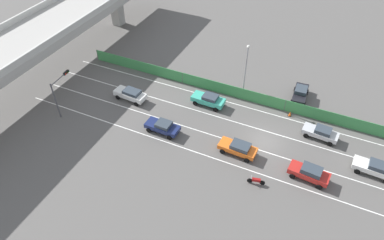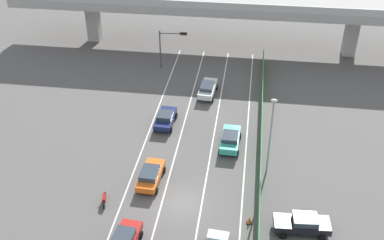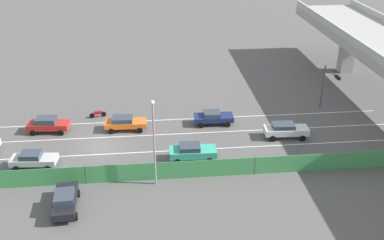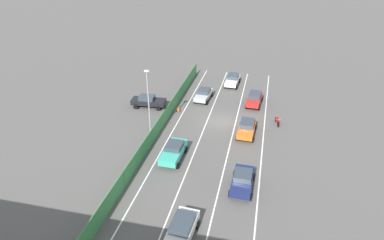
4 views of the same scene
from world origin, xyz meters
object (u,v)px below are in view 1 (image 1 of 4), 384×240
object	(u,v)px
car_sedan_navy	(163,126)
traffic_light	(60,88)
motorcycle	(256,181)
traffic_cone	(290,114)
car_sedan_silver	(321,132)
car_taxi_orange	(238,148)
car_sedan_white	(375,168)
car_hatchback_white	(131,94)
street_lamp	(246,67)
car_sedan_red	(310,173)
car_taxi_teal	(209,99)
parked_sedan_dark	(300,93)

from	to	relation	value
car_sedan_navy	traffic_light	distance (m)	14.17
motorcycle	traffic_cone	world-z (taller)	motorcycle
car_sedan_silver	car_sedan_navy	bearing A→B (deg)	111.71
car_taxi_orange	traffic_cone	bearing A→B (deg)	-23.25
car_taxi_orange	car_sedan_white	distance (m)	15.16
car_hatchback_white	car_taxi_orange	size ratio (longest dim) A/B	1.04
street_lamp	car_taxi_orange	bearing A→B (deg)	-164.01
car_sedan_red	traffic_light	size ratio (longest dim) A/B	0.85
motorcycle	traffic_light	size ratio (longest dim) A/B	0.36
motorcycle	street_lamp	bearing A→B (deg)	24.18
motorcycle	car_sedan_white	bearing A→B (deg)	-58.90
car_taxi_teal	traffic_light	world-z (taller)	traffic_light
car_sedan_silver	motorcycle	size ratio (longest dim) A/B	2.28
car_sedan_white	motorcycle	size ratio (longest dim) A/B	2.37
car_sedan_white	street_lamp	xyz separation A→B (m)	(7.23, 17.82, 3.94)
car_hatchback_white	traffic_cone	size ratio (longest dim) A/B	6.48
car_taxi_teal	car_hatchback_white	xyz separation A→B (m)	(-3.49, 10.28, 0.01)
traffic_light	traffic_cone	xyz separation A→B (m)	(11.68, -27.54, -3.46)
car_sedan_navy	car_sedan_white	size ratio (longest dim) A/B	0.96
car_taxi_teal	street_lamp	distance (m)	6.56
car_sedan_navy	traffic_light	xyz separation A→B (m)	(-1.92, 13.73, 2.95)
car_taxi_teal	car_sedan_red	size ratio (longest dim) A/B	1.02
car_hatchback_white	traffic_light	xyz separation A→B (m)	(-5.82, 6.55, 2.88)
motorcycle	car_taxi_orange	bearing A→B (deg)	43.60
car_taxi_teal	car_sedan_red	world-z (taller)	car_sedan_red
car_hatchback_white	car_sedan_silver	size ratio (longest dim) A/B	1.07
traffic_cone	traffic_light	bearing A→B (deg)	112.99
car_sedan_silver	traffic_cone	bearing A→B (deg)	59.63
car_taxi_teal	car_hatchback_white	distance (m)	10.85
traffic_cone	street_lamp	bearing A→B (deg)	78.82
car_taxi_teal	motorcycle	xyz separation A→B (m)	(-10.38, -10.00, -0.45)
car_hatchback_white	car_sedan_red	distance (m)	25.56
car_sedan_white	traffic_light	distance (m)	38.85
car_sedan_navy	parked_sedan_dark	bearing A→B (deg)	-45.19
street_lamp	traffic_light	bearing A→B (deg)	122.57
car_taxi_teal	car_taxi_orange	xyz separation A→B (m)	(-6.93, -6.71, -0.03)
car_hatchback_white	traffic_light	distance (m)	9.22
traffic_light	car_taxi_orange	bearing A→B (deg)	-84.23
car_taxi_orange	traffic_light	distance (m)	23.84
traffic_light	street_lamp	size ratio (longest dim) A/B	0.66
car_hatchback_white	car_taxi_orange	world-z (taller)	car_hatchback_white
parked_sedan_dark	motorcycle	bearing A→B (deg)	176.47
parked_sedan_dark	traffic_cone	size ratio (longest dim) A/B	6.42
traffic_light	car_hatchback_white	bearing A→B (deg)	-48.42
car_sedan_white	parked_sedan_dark	distance (m)	14.54
parked_sedan_dark	street_lamp	xyz separation A→B (m)	(-2.91, 7.41, 3.94)
street_lamp	traffic_cone	distance (m)	8.49
car_taxi_teal	motorcycle	bearing A→B (deg)	-136.07
street_lamp	traffic_cone	size ratio (longest dim) A/B	11.17
car_hatchback_white	car_sedan_red	bearing A→B (deg)	-98.48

